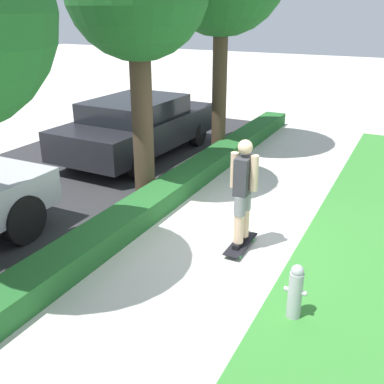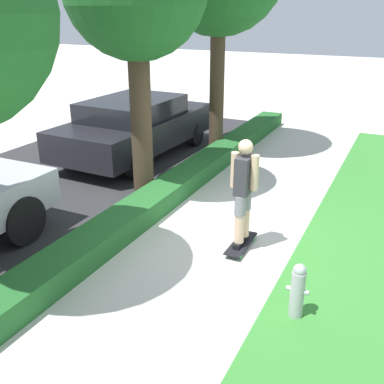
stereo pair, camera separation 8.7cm
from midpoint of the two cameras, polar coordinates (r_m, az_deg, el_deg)
ground_plane at (r=7.00m, az=4.30°, el=-6.09°), size 60.00×60.00×0.00m
street_asphalt at (r=9.24m, az=-20.60°, el=-0.22°), size 15.23×5.00×0.01m
hedge_row at (r=7.59m, az=-6.93°, el=-2.36°), size 15.23×0.60×0.35m
skateboard at (r=6.76m, az=5.88°, el=-6.54°), size 0.83×0.24×0.09m
skater_person at (r=6.39m, az=6.18°, el=0.22°), size 0.48×0.41×1.58m
parked_car_middle at (r=10.82m, az=-7.38°, el=8.35°), size 4.47×2.03×1.39m
fire_hydrant at (r=5.35m, az=12.78°, el=-12.11°), size 0.16×0.26×0.69m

